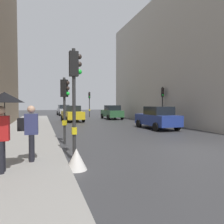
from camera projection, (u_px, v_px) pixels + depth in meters
ground_plane at (191, 151)px, 9.03m from camera, size 120.00×120.00×0.00m
sidewalk_kerb at (25, 136)px, 12.55m from camera, size 3.40×40.00×0.16m
building_facade_right at (202, 64)px, 23.89m from camera, size 12.00×24.22×12.88m
traffic_light_near_right at (65, 98)px, 10.41m from camera, size 0.44×0.38×3.25m
traffic_light_far_median at (89, 100)px, 30.68m from camera, size 0.25×0.43×3.69m
traffic_light_mid_street at (163, 99)px, 20.15m from camera, size 0.35×0.45×3.57m
traffic_light_near_left at (75, 84)px, 7.35m from camera, size 0.43×0.24×3.87m
car_silver_hatchback at (64, 110)px, 36.15m from camera, size 2.18×4.28×1.76m
car_blue_van at (157, 118)px, 16.70m from camera, size 2.09×4.24×1.76m
car_green_estate at (112, 112)px, 27.29m from camera, size 2.02×4.20×1.76m
car_yellow_taxi at (72, 114)px, 23.72m from camera, size 2.25×4.32×1.76m
pedestrian_with_umbrella at (3, 109)px, 5.63m from camera, size 1.00×1.00×2.14m
pedestrian_with_grey_backpack at (30, 130)px, 6.78m from camera, size 0.61×0.36×1.77m
warning_sign_triangle at (76, 159)px, 6.42m from camera, size 0.64×0.64×0.65m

